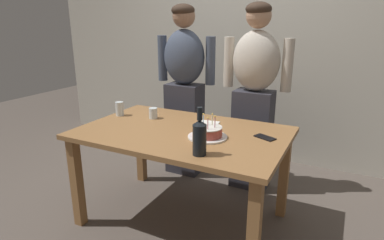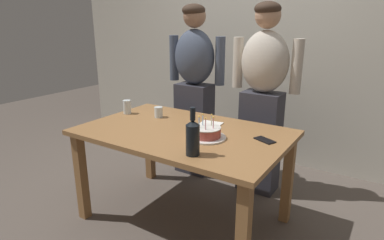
% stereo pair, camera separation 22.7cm
% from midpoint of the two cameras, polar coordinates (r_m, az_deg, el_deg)
% --- Properties ---
extents(ground_plane, '(10.00, 10.00, 0.00)m').
position_cam_midpoint_polar(ground_plane, '(2.70, 1.08, -16.95)').
color(ground_plane, '#564C44').
extents(back_wall, '(5.20, 0.10, 2.60)m').
position_cam_midpoint_polar(back_wall, '(3.65, 14.46, 13.26)').
color(back_wall, beige).
rests_on(back_wall, ground_plane).
extents(dining_table, '(1.50, 0.96, 0.74)m').
position_cam_midpoint_polar(dining_table, '(2.40, 1.17, -4.09)').
color(dining_table, olive).
rests_on(dining_table, ground_plane).
extents(birthday_cake, '(0.27, 0.27, 0.16)m').
position_cam_midpoint_polar(birthday_cake, '(2.21, 5.48, -2.38)').
color(birthday_cake, white).
rests_on(birthday_cake, dining_table).
extents(water_glass_near, '(0.07, 0.07, 0.09)m').
position_cam_midpoint_polar(water_glass_near, '(2.68, -3.52, 1.35)').
color(water_glass_near, silver).
rests_on(water_glass_near, dining_table).
extents(water_glass_far, '(0.07, 0.07, 0.12)m').
position_cam_midpoint_polar(water_glass_far, '(2.82, -9.13, 2.26)').
color(water_glass_far, silver).
rests_on(water_glass_far, dining_table).
extents(wine_bottle, '(0.08, 0.08, 0.29)m').
position_cam_midpoint_polar(wine_bottle, '(1.90, 3.55, -3.01)').
color(wine_bottle, black).
rests_on(wine_bottle, dining_table).
extents(cell_phone, '(0.16, 0.12, 0.01)m').
position_cam_midpoint_polar(cell_phone, '(2.24, 15.56, -3.49)').
color(cell_phone, black).
rests_on(cell_phone, dining_table).
extents(napkin_stack, '(0.18, 0.14, 0.01)m').
position_cam_midpoint_polar(napkin_stack, '(2.52, 5.97, -0.69)').
color(napkin_stack, white).
rests_on(napkin_stack, dining_table).
extents(person_man_bearded, '(0.61, 0.27, 1.66)m').
position_cam_midpoint_polar(person_man_bearded, '(3.17, 2.49, 5.51)').
color(person_man_bearded, '#33333D').
rests_on(person_man_bearded, ground_plane).
extents(person_woman_cardigan, '(0.61, 0.27, 1.66)m').
position_cam_midpoint_polar(person_woman_cardigan, '(2.89, 14.56, 3.84)').
color(person_woman_cardigan, '#33333D').
rests_on(person_woman_cardigan, ground_plane).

